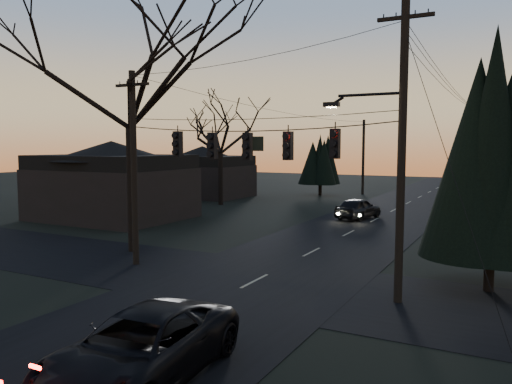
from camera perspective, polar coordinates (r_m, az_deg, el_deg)
The scene contains 15 objects.
main_road at distance 28.74m, azimuth 9.32°, elevation -5.30°, with size 8.00×120.00×0.02m, color black.
cross_road at distance 19.76m, azimuth -0.16°, elevation -10.17°, with size 60.00×7.00×0.02m, color black.
utility_pole_right at distance 17.94m, azimuth 15.88°, elevation -12.03°, with size 5.00×0.30×10.00m, color black, non-canonical shape.
utility_pole_left at distance 23.11m, azimuth -13.53°, elevation -8.04°, with size 1.80×0.30×8.50m, color black, non-canonical shape.
utility_pole_far_r at distance 45.23m, azimuth 23.37°, elevation -1.79°, with size 1.80×0.30×8.50m, color black, non-canonical shape.
utility_pole_far_l at distance 55.12m, azimuth 12.08°, elevation -0.25°, with size 0.30×0.30×8.00m, color black, non-canonical shape.
span_signal_assembly at distance 19.15m, azimuth -0.80°, elevation 5.40°, with size 11.50×0.44×1.51m.
bare_tree_left at distance 25.57m, azimuth -14.32°, elevation 12.55°, with size 9.98×9.98×12.25m.
evergreen_right at distance 19.68m, azimuth 25.54°, elevation 3.11°, with size 4.64×4.64×8.22m.
bare_tree_dist at distance 44.23m, azimuth -4.10°, elevation 6.75°, with size 7.34×7.34×9.11m.
evergreen_dist at distance 53.25m, azimuth 7.38°, elevation 3.53°, with size 3.25×3.25×6.07m.
house_left_near at distance 37.40m, azimuth -16.12°, elevation 1.33°, with size 10.00×8.00×5.60m.
house_left_far at distance 51.74m, azimuth -6.13°, elevation 2.36°, with size 9.00×7.00×5.20m.
suv_near at distance 11.98m, azimuth -13.00°, elevation -17.00°, with size 2.57×5.57×1.55m, color black.
sedan_oncoming_a at distance 36.63m, azimuth 11.60°, elevation -1.86°, with size 1.79×4.45×1.52m, color black.
Camera 1 is at (8.98, -6.78, 5.31)m, focal length 35.00 mm.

